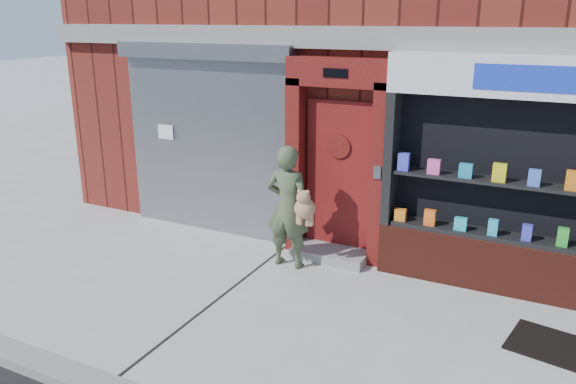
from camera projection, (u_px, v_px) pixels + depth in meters
The scene contains 6 objects.
ground at pixel (334, 324), 6.52m from camera, with size 80.00×80.00×0.00m, color #9E9E99.
shutter_bay at pixel (207, 128), 8.93m from camera, with size 3.10×0.30×3.04m.
red_door_bay at pixel (337, 161), 8.00m from camera, with size 1.52×0.58×2.90m.
pharmacy_bay at pixel (524, 190), 6.92m from camera, with size 3.50×0.41×3.00m.
woman at pixel (289, 207), 7.81m from camera, with size 0.80×0.52×1.76m.
doormat at pixel (561, 348), 6.03m from camera, with size 1.04×0.72×0.03m, color black.
Camera 1 is at (2.09, -5.40, 3.42)m, focal length 35.00 mm.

